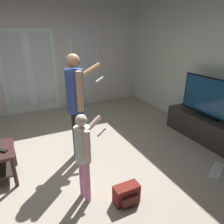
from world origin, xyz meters
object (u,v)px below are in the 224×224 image
object	(u,v)px
flat_screen_tv	(211,98)
person_child	(84,151)
tv_stand	(206,128)
person_adult	(77,100)
backpack	(127,194)
dvd_remote_slim	(1,150)
loose_keyboard	(216,170)

from	to	relation	value
flat_screen_tv	person_child	world-z (taller)	flat_screen_tv
tv_stand	person_adult	world-z (taller)	person_adult
flat_screen_tv	backpack	xyz separation A→B (m)	(-2.11, -0.69, -0.71)
flat_screen_tv	dvd_remote_slim	distance (m)	3.43
tv_stand	person_adult	xyz separation A→B (m)	(-2.32, 0.47, 0.76)
dvd_remote_slim	person_child	bearing A→B (deg)	2.33
dvd_remote_slim	tv_stand	bearing A→B (deg)	37.38
flat_screen_tv	person_adult	size ratio (longest dim) A/B	0.75
person_adult	flat_screen_tv	bearing A→B (deg)	-11.39
backpack	person_adult	bearing A→B (deg)	100.29
person_adult	backpack	xyz separation A→B (m)	(0.21, -1.16, -0.88)
person_adult	loose_keyboard	bearing A→B (deg)	-36.07
tv_stand	flat_screen_tv	xyz separation A→B (m)	(-0.00, 0.00, 0.60)
person_adult	backpack	world-z (taller)	person_adult
tv_stand	dvd_remote_slim	world-z (taller)	dvd_remote_slim
backpack	loose_keyboard	bearing A→B (deg)	-3.06
flat_screen_tv	person_child	size ratio (longest dim) A/B	1.11
person_child	dvd_remote_slim	world-z (taller)	person_child
person_adult	dvd_remote_slim	size ratio (longest dim) A/B	9.69
tv_stand	dvd_remote_slim	bearing A→B (deg)	173.73
person_child	backpack	bearing A→B (deg)	-35.21
loose_keyboard	dvd_remote_slim	distance (m)	3.04
person_child	flat_screen_tv	bearing A→B (deg)	9.11
person_adult	loose_keyboard	world-z (taller)	person_adult
tv_stand	loose_keyboard	size ratio (longest dim) A/B	3.53
loose_keyboard	person_child	bearing A→B (deg)	169.03
flat_screen_tv	loose_keyboard	bearing A→B (deg)	-128.67
tv_stand	dvd_remote_slim	size ratio (longest dim) A/B	9.36
person_adult	tv_stand	bearing A→B (deg)	-11.47
tv_stand	backpack	xyz separation A→B (m)	(-2.11, -0.69, -0.12)
backpack	loose_keyboard	world-z (taller)	backpack
tv_stand	person_child	xyz separation A→B (m)	(-2.52, -0.40, 0.44)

